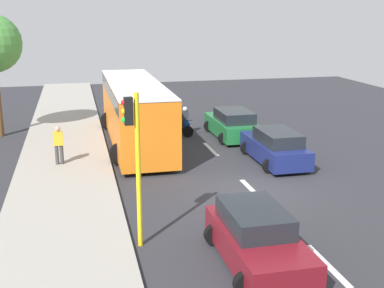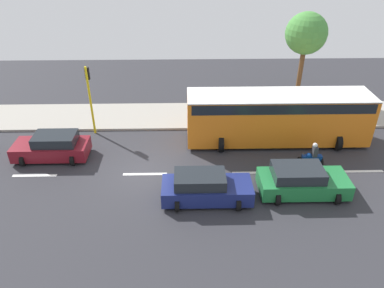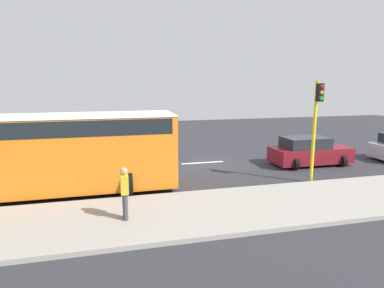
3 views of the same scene
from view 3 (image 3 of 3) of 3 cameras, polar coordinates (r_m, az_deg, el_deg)
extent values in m
cube|color=#2D2D33|center=(18.80, 1.78, -3.34)|extent=(40.00, 60.00, 0.10)
cube|color=#9E998E|center=(12.49, 10.93, -10.23)|extent=(4.00, 60.00, 0.15)
cube|color=white|center=(18.09, -16.84, -4.17)|extent=(0.20, 2.40, 0.01)
cube|color=white|center=(18.78, 1.78, -3.17)|extent=(0.20, 2.40, 0.01)
cube|color=white|center=(21.22, 17.55, -2.06)|extent=(0.20, 2.40, 0.01)
cube|color=white|center=(24.89, 29.36, -1.12)|extent=(0.20, 2.40, 0.01)
cube|color=navy|center=(20.19, -8.92, -0.71)|extent=(1.77, 4.40, 0.80)
cube|color=#1E2328|center=(20.11, -7.98, 1.24)|extent=(1.49, 2.47, 0.56)
cylinder|color=black|center=(19.40, -12.95, -2.04)|extent=(0.64, 0.22, 0.64)
cylinder|color=black|center=(20.92, -13.08, -1.14)|extent=(0.64, 0.22, 0.64)
cylinder|color=black|center=(19.68, -4.46, -1.63)|extent=(0.64, 0.22, 0.64)
cylinder|color=black|center=(21.18, -5.20, -0.76)|extent=(0.64, 0.22, 0.64)
cylinder|color=black|center=(22.74, 28.82, -1.26)|extent=(0.64, 0.22, 0.64)
cube|color=maroon|center=(19.36, 19.32, -1.68)|extent=(1.81, 4.23, 0.80)
cube|color=#1E2328|center=(19.05, 18.60, 0.26)|extent=(1.52, 2.37, 0.56)
cylinder|color=black|center=(20.83, 21.27, -1.64)|extent=(0.64, 0.22, 0.64)
cylinder|color=black|center=(19.60, 23.96, -2.57)|extent=(0.64, 0.22, 0.64)
cylinder|color=black|center=(19.35, 14.53, -2.15)|extent=(0.64, 0.22, 0.64)
cylinder|color=black|center=(18.02, 16.97, -3.21)|extent=(0.64, 0.22, 0.64)
cube|color=#1E7238|center=(19.89, -22.87, -1.60)|extent=(1.94, 4.42, 0.80)
cube|color=#1E2328|center=(19.72, -22.00, 0.38)|extent=(1.63, 2.47, 0.56)
cylinder|color=black|center=(19.40, -27.44, -2.99)|extent=(0.64, 0.22, 0.64)
cylinder|color=black|center=(21.04, -26.42, -1.92)|extent=(0.64, 0.22, 0.64)
cylinder|color=black|center=(18.94, -18.82, -2.65)|extent=(0.64, 0.22, 0.64)
cylinder|color=black|center=(20.61, -18.49, -1.59)|extent=(0.64, 0.22, 0.64)
cube|color=orange|center=(14.59, -25.09, -1.58)|extent=(2.50, 11.00, 2.90)
cube|color=black|center=(14.42, -25.43, 2.69)|extent=(2.52, 10.56, 0.60)
cube|color=white|center=(14.38, -25.55, 4.15)|extent=(2.50, 11.00, 0.08)
cylinder|color=black|center=(15.68, -11.25, -4.30)|extent=(1.00, 0.30, 1.00)
cylinder|color=black|center=(13.56, -10.70, -6.64)|extent=(1.00, 0.30, 1.00)
cylinder|color=black|center=(17.81, -25.47, -4.02)|extent=(0.60, 0.10, 0.60)
cylinder|color=black|center=(18.08, -29.21, -4.13)|extent=(0.60, 0.10, 0.60)
cube|color=navy|center=(17.89, -27.58, -3.31)|extent=(0.28, 1.10, 0.36)
sphere|color=navy|center=(17.80, -27.00, -2.72)|extent=(0.32, 0.32, 0.32)
cylinder|color=black|center=(17.70, -25.94, -2.15)|extent=(0.55, 0.04, 0.04)
cube|color=#333338|center=(17.82, -28.01, -1.91)|extent=(0.36, 0.24, 0.60)
sphere|color=silver|center=(17.73, -27.97, -0.64)|extent=(0.26, 0.26, 0.26)
cylinder|color=#3F3F3F|center=(11.15, -11.23, -10.09)|extent=(0.16, 0.16, 0.85)
cylinder|color=#3F3F3F|center=(10.96, -11.17, -10.46)|extent=(0.16, 0.16, 0.85)
cube|color=gold|center=(10.82, -11.34, -6.68)|extent=(0.40, 0.24, 0.60)
sphere|color=tan|center=(10.70, -11.42, -4.48)|extent=(0.22, 0.22, 0.22)
cylinder|color=yellow|center=(15.65, 19.89, 1.79)|extent=(0.14, 0.14, 4.50)
cube|color=black|center=(15.32, 20.77, 8.14)|extent=(0.24, 0.24, 0.76)
sphere|color=red|center=(15.22, 21.09, 9.01)|extent=(0.16, 0.16, 0.16)
sphere|color=#F2A50C|center=(15.22, 21.03, 8.11)|extent=(0.16, 0.16, 0.16)
sphere|color=green|center=(15.23, 20.97, 7.21)|extent=(0.16, 0.16, 0.16)
camera|label=1|loc=(25.02, 50.13, 11.93)|focal=47.32mm
camera|label=2|loc=(34.90, -10.16, 22.47)|focal=34.43mm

